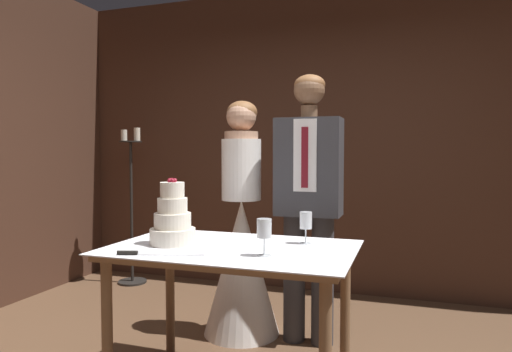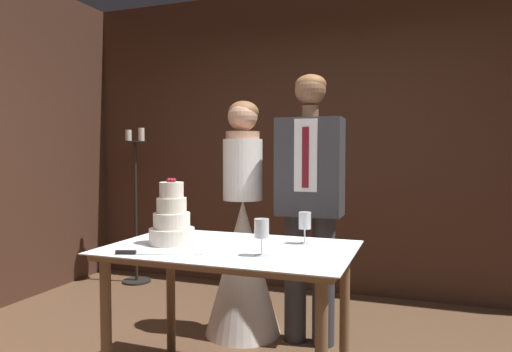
# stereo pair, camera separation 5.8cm
# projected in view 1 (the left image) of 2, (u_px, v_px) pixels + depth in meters

# --- Properties ---
(wall_back) EXTENTS (5.17, 0.12, 2.83)m
(wall_back) POSITION_uv_depth(u_px,v_px,m) (324.00, 140.00, 4.28)
(wall_back) COLOR #472B1E
(wall_back) RESTS_ON ground_plane
(cake_table) EXTENTS (1.29, 0.82, 0.80)m
(cake_table) POSITION_uv_depth(u_px,v_px,m) (232.00, 265.00, 2.42)
(cake_table) COLOR brown
(cake_table) RESTS_ON ground_plane
(tiered_cake) EXTENTS (0.25, 0.25, 0.36)m
(tiered_cake) POSITION_uv_depth(u_px,v_px,m) (173.00, 221.00, 2.48)
(tiered_cake) COLOR silver
(tiered_cake) RESTS_ON cake_table
(cake_knife) EXTENTS (0.41, 0.15, 0.02)m
(cake_knife) POSITION_uv_depth(u_px,v_px,m) (144.00, 253.00, 2.22)
(cake_knife) COLOR silver
(cake_knife) RESTS_ON cake_table
(wine_glass_near) EXTENTS (0.07, 0.07, 0.18)m
(wine_glass_near) POSITION_uv_depth(u_px,v_px,m) (306.00, 221.00, 2.49)
(wine_glass_near) COLOR silver
(wine_glass_near) RESTS_ON cake_table
(wine_glass_middle) EXTENTS (0.07, 0.07, 0.18)m
(wine_glass_middle) POSITION_uv_depth(u_px,v_px,m) (264.00, 230.00, 2.19)
(wine_glass_middle) COLOR silver
(wine_glass_middle) RESTS_ON cake_table
(bride) EXTENTS (0.54, 0.54, 1.66)m
(bride) POSITION_uv_depth(u_px,v_px,m) (242.00, 248.00, 3.25)
(bride) COLOR white
(bride) RESTS_ON ground_plane
(groom) EXTENTS (0.44, 0.25, 1.82)m
(groom) POSITION_uv_depth(u_px,v_px,m) (309.00, 193.00, 3.08)
(groom) COLOR #38383D
(groom) RESTS_ON ground_plane
(candle_stand) EXTENTS (0.28, 0.28, 1.55)m
(candle_stand) POSITION_uv_depth(u_px,v_px,m) (132.00, 213.00, 4.53)
(candle_stand) COLOR black
(candle_stand) RESTS_ON ground_plane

